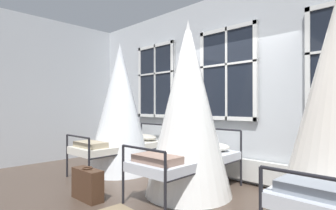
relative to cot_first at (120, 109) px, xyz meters
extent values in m
plane|color=#4C3D33|center=(1.89, 0.01, -1.28)|extent=(16.23, 16.23, 0.00)
cube|color=silver|center=(1.89, 1.14, 0.46)|extent=(7.97, 0.10, 3.47)
cube|color=silver|center=(-2.10, -1.48, 0.46)|extent=(0.10, 6.14, 3.47)
cube|color=black|center=(-0.04, 1.03, 0.66)|extent=(1.18, 0.02, 1.71)
cube|color=silver|center=(-0.04, 1.03, -0.16)|extent=(1.18, 0.06, 0.07)
cube|color=silver|center=(-0.04, 1.03, 1.48)|extent=(1.18, 0.06, 0.07)
cube|color=silver|center=(-0.60, 1.03, 0.66)|extent=(0.07, 0.06, 1.71)
cube|color=silver|center=(0.51, 1.03, 0.66)|extent=(0.07, 0.06, 1.71)
cube|color=silver|center=(-0.04, 1.03, 0.66)|extent=(0.04, 0.06, 1.71)
cube|color=silver|center=(-0.04, 1.03, 0.83)|extent=(1.18, 0.06, 0.04)
cube|color=black|center=(1.89, 1.03, 0.66)|extent=(1.18, 0.02, 1.71)
cube|color=silver|center=(1.89, 1.03, -0.16)|extent=(1.18, 0.06, 0.07)
cube|color=silver|center=(1.89, 1.03, 1.48)|extent=(1.18, 0.06, 0.07)
cube|color=silver|center=(1.33, 1.03, 0.66)|extent=(0.07, 0.06, 1.71)
cube|color=silver|center=(2.44, 1.03, 0.66)|extent=(0.07, 0.06, 1.71)
cube|color=silver|center=(1.89, 1.03, 0.66)|extent=(0.04, 0.06, 1.71)
cube|color=silver|center=(1.89, 1.03, 0.83)|extent=(1.18, 0.06, 0.04)
cube|color=silver|center=(3.26, 1.03, 0.66)|extent=(0.07, 0.06, 1.71)
cube|color=silver|center=(1.89, 1.01, -1.03)|extent=(4.46, 0.10, 0.36)
cylinder|color=black|center=(-0.42, 0.92, -0.81)|extent=(0.04, 0.04, 0.93)
cylinder|color=black|center=(0.39, 0.93, -0.81)|extent=(0.04, 0.04, 0.93)
cylinder|color=black|center=(-0.39, -0.94, -0.88)|extent=(0.04, 0.04, 0.80)
cylinder|color=black|center=(0.42, -0.92, -0.88)|extent=(0.04, 0.04, 0.80)
cylinder|color=black|center=(-0.40, -0.01, -0.83)|extent=(0.06, 1.86, 0.03)
cylinder|color=black|center=(0.40, 0.01, -0.83)|extent=(0.06, 1.86, 0.03)
cylinder|color=black|center=(-0.02, 0.93, -0.35)|extent=(0.80, 0.05, 0.03)
cylinder|color=black|center=(0.02, -0.93, -0.48)|extent=(0.80, 0.05, 0.03)
cube|color=silver|center=(0.00, 0.00, -0.77)|extent=(0.86, 1.89, 0.13)
ellipsoid|color=#B7B2A3|center=(-0.01, 0.69, -0.63)|extent=(0.63, 0.41, 0.14)
cube|color=tan|center=(0.01, -0.67, -0.65)|extent=(0.67, 0.37, 0.10)
cone|color=white|center=(0.00, 0.00, 0.04)|extent=(1.32, 1.32, 2.64)
cylinder|color=black|center=(1.46, 0.85, -0.81)|extent=(0.04, 0.04, 0.93)
cylinder|color=black|center=(2.26, 0.87, -0.81)|extent=(0.04, 0.04, 0.93)
cylinder|color=black|center=(1.50, -1.01, -0.88)|extent=(0.04, 0.04, 0.80)
cylinder|color=black|center=(2.31, -0.99, -0.88)|extent=(0.04, 0.04, 0.80)
cylinder|color=black|center=(1.48, -0.08, -0.83)|extent=(0.08, 1.86, 0.03)
cylinder|color=black|center=(2.28, -0.06, -0.83)|extent=(0.08, 1.86, 0.03)
cylinder|color=black|center=(1.86, 0.86, -0.35)|extent=(0.80, 0.05, 0.03)
cylinder|color=black|center=(1.91, -1.00, -0.48)|extent=(0.80, 0.05, 0.03)
cube|color=silver|center=(1.88, -0.07, -0.77)|extent=(0.87, 1.90, 0.13)
ellipsoid|color=silver|center=(1.86, 0.62, -0.63)|extent=(0.63, 0.42, 0.14)
cube|color=gray|center=(1.90, -0.74, -0.65)|extent=(0.67, 0.38, 0.10)
cone|color=white|center=(1.88, -0.07, 0.06)|extent=(1.32, 1.32, 2.67)
cylinder|color=black|center=(3.48, 0.93, -0.81)|extent=(0.04, 0.04, 0.93)
cylinder|color=black|center=(3.46, 0.01, -0.83)|extent=(0.06, 1.86, 0.03)
cylinder|color=black|center=(3.85, -0.93, -0.48)|extent=(0.80, 0.05, 0.03)
cube|color=#8C939E|center=(3.85, -0.67, -0.65)|extent=(0.67, 0.37, 0.10)
cube|color=#472D1E|center=(1.02, -1.28, -1.06)|extent=(0.56, 0.21, 0.44)
cube|color=tan|center=(1.02, -1.18, -1.06)|extent=(0.50, 0.02, 0.03)
torus|color=#472D1E|center=(1.02, -1.28, -0.82)|extent=(0.15, 0.15, 0.02)
camera|label=1|loc=(4.50, -3.19, 0.06)|focal=28.29mm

